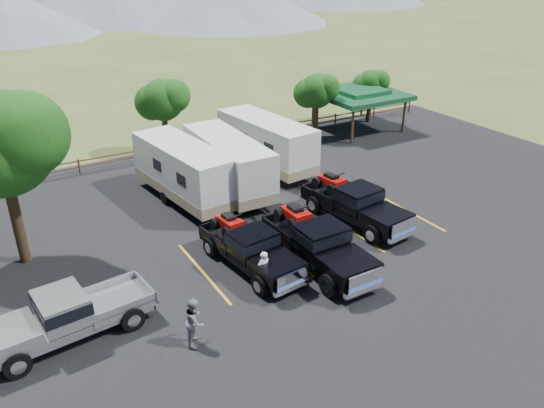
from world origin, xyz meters
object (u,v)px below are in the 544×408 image
rig_left (249,247)px  rig_center (317,242)px  pavilion (359,94)px  pickup_silver (68,315)px  trailer_center (228,165)px  trailer_left (184,172)px  trailer_right (266,143)px  person_b (195,321)px  rig_right (354,203)px  person_a (263,270)px

rig_left → rig_center: (2.69, -1.31, 0.10)m
pavilion → rig_left: bearing=-141.4°
pickup_silver → pavilion: bearing=113.9°
rig_left → trailer_center: bearing=63.5°
trailer_left → trailer_right: 6.54m
trailer_left → trailer_center: 2.60m
rig_center → person_b: rig_center is taller
trailer_left → person_b: size_ratio=5.07×
trailer_left → pickup_silver: trailer_left is taller
rig_right → trailer_left: (-6.50, 6.81, 0.66)m
person_b → rig_right: bearing=-31.5°
rig_right → rig_left: bearing=-177.4°
rig_center → trailer_right: (3.81, 11.06, 0.64)m
rig_right → person_b: rig_right is taller
trailer_right → person_b: (-10.57, -13.28, -0.78)m
rig_left → rig_center: rig_center is taller
rig_left → trailer_left: 7.96m
pickup_silver → rig_left: bearing=90.3°
pickup_silver → person_b: (3.77, -2.61, -0.04)m
rig_center → pickup_silver: 10.54m
pavilion → trailer_left: 17.73m
trailer_right → person_a: (-6.81, -11.54, -0.85)m
rig_right → rig_center: bearing=-155.8°
trailer_left → trailer_right: (6.28, 1.83, 0.00)m
rig_left → pickup_silver: size_ratio=0.97×
trailer_right → person_b: 16.99m
rig_center → rig_right: 4.70m
trailer_center → trailer_right: (3.69, 2.05, 0.01)m
pavilion → rig_center: 20.71m
trailer_center → trailer_right: trailer_right is taller
rig_center → rig_right: size_ratio=0.99×
trailer_center → person_b: 13.19m
rig_left → rig_center: 2.99m
trailer_center → trailer_right: bearing=30.0°
trailer_center → trailer_right: 4.22m
rig_left → trailer_right: (6.49, 9.75, 0.74)m
rig_left → person_a: rig_left is taller
rig_left → person_a: size_ratio=3.59×
rig_right → person_a: (-7.03, -2.90, -0.19)m
person_a → trailer_right: bearing=-127.7°
rig_center → trailer_right: bearing=70.7°
rig_center → trailer_left: (-2.47, 9.23, 0.64)m
pavilion → person_b: pavilion is taller
rig_right → pickup_silver: rig_right is taller
rig_right → pickup_silver: size_ratio=1.05×
trailer_center → rig_right: bearing=-58.4°
rig_center → person_a: (-3.01, -0.47, -0.21)m
trailer_right → pavilion: bearing=13.5°
trailer_center → pickup_silver: trailer_center is taller
rig_center → trailer_right: trailer_right is taller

